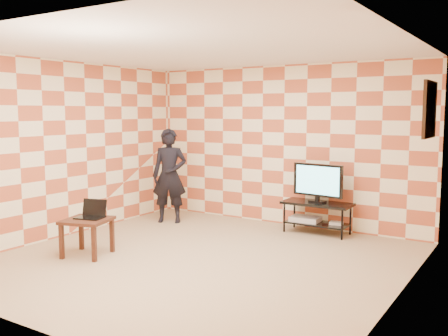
{
  "coord_description": "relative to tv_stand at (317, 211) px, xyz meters",
  "views": [
    {
      "loc": [
        3.65,
        -5.18,
        1.93
      ],
      "look_at": [
        0.0,
        0.6,
        1.15
      ],
      "focal_mm": 40.0,
      "sensor_mm": 36.0,
      "label": 1
    }
  ],
  "objects": [
    {
      "name": "floor",
      "position": [
        -0.75,
        -2.17,
        -0.37
      ],
      "size": [
        5.0,
        5.0,
        0.0
      ],
      "primitive_type": "plane",
      "color": "tan",
      "rests_on": "ground"
    },
    {
      "name": "wall_right",
      "position": [
        1.75,
        -2.17,
        0.98
      ],
      "size": [
        0.02,
        5.0,
        2.7
      ],
      "primitive_type": "cube",
      "color": "#FDF2C5",
      "rests_on": "ground"
    },
    {
      "name": "laptop",
      "position": [
        -2.15,
        -2.71,
        0.19
      ],
      "size": [
        0.42,
        0.36,
        0.24
      ],
      "color": "black",
      "rests_on": "side_table"
    },
    {
      "name": "wall_left",
      "position": [
        -3.25,
        -2.17,
        0.98
      ],
      "size": [
        0.02,
        5.0,
        2.7
      ],
      "primitive_type": "cube",
      "color": "#FDF2C5",
      "rests_on": "ground"
    },
    {
      "name": "wall_front",
      "position": [
        -0.75,
        -4.67,
        0.98
      ],
      "size": [
        5.0,
        0.02,
        2.7
      ],
      "primitive_type": "cube",
      "color": "#FDF2C5",
      "rests_on": "ground"
    },
    {
      "name": "wall_art",
      "position": [
        1.72,
        -0.62,
        1.58
      ],
      "size": [
        0.04,
        0.72,
        0.72
      ],
      "color": "black",
      "rests_on": "wall_right"
    },
    {
      "name": "wall_back",
      "position": [
        -0.75,
        0.33,
        0.98
      ],
      "size": [
        5.0,
        0.02,
        2.7
      ],
      "primitive_type": "cube",
      "color": "#FDF2C5",
      "rests_on": "ground"
    },
    {
      "name": "side_table",
      "position": [
        -2.14,
        -2.8,
        0.04
      ],
      "size": [
        0.71,
        0.71,
        0.5
      ],
      "color": "#341A11",
      "rests_on": "floor"
    },
    {
      "name": "tv_stand",
      "position": [
        0.0,
        0.0,
        0.0
      ],
      "size": [
        1.08,
        0.49,
        0.5
      ],
      "color": "black",
      "rests_on": "floor"
    },
    {
      "name": "tv",
      "position": [
        0.0,
        -0.0,
        0.47
      ],
      "size": [
        0.84,
        0.19,
        0.61
      ],
      "color": "black",
      "rests_on": "tv_stand"
    },
    {
      "name": "dvd_player",
      "position": [
        -0.19,
        -0.01,
        -0.16
      ],
      "size": [
        0.47,
        0.35,
        0.08
      ],
      "primitive_type": "cube",
      "rotation": [
        0.0,
        0.0,
        0.05
      ],
      "color": "#BCBCBE",
      "rests_on": "tv_stand"
    },
    {
      "name": "person",
      "position": [
        -2.48,
        -0.6,
        0.45
      ],
      "size": [
        0.71,
        0.62,
        1.63
      ],
      "primitive_type": "imported",
      "rotation": [
        0.0,
        0.0,
        0.48
      ],
      "color": "black",
      "rests_on": "floor"
    },
    {
      "name": "game_console",
      "position": [
        0.31,
        0.03,
        -0.17
      ],
      "size": [
        0.21,
        0.17,
        0.04
      ],
      "primitive_type": "cube",
      "rotation": [
        0.0,
        0.0,
        0.12
      ],
      "color": "silver",
      "rests_on": "tv_stand"
    },
    {
      "name": "ceiling",
      "position": [
        -0.75,
        -2.17,
        2.33
      ],
      "size": [
        5.0,
        5.0,
        0.02
      ],
      "primitive_type": "cube",
      "color": "white",
      "rests_on": "wall_back"
    }
  ]
}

